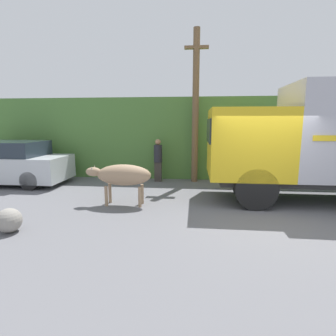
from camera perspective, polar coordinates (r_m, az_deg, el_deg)
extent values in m
plane|color=slate|center=(7.28, 19.89, -9.43)|extent=(60.00, 60.00, 0.00)
cube|color=#4C7A38|center=(13.70, 13.42, 6.84)|extent=(32.00, 5.75, 3.35)
cube|color=#C6B793|center=(12.96, -12.70, 5.83)|extent=(5.37, 2.40, 2.95)
cube|color=#4C4742|center=(12.95, -12.96, 12.70)|extent=(5.67, 2.70, 0.16)
cube|color=#2D2D2D|center=(9.18, 32.64, -2.21)|extent=(6.85, 1.81, 0.18)
cube|color=gold|center=(8.19, 16.80, 5.30)|extent=(2.23, 2.27, 1.98)
cube|color=#232D38|center=(8.03, 8.87, 8.06)|extent=(0.04, 1.93, 0.69)
cylinder|color=black|center=(7.53, 18.44, -4.18)|extent=(1.14, 0.50, 1.14)
ellipsoid|color=#9E7F60|center=(7.49, -9.58, -1.51)|extent=(1.55, 0.60, 0.60)
ellipsoid|color=#9E7F60|center=(7.76, -15.93, -0.79)|extent=(0.45, 0.26, 0.26)
cone|color=#B7AD93|center=(7.64, -16.25, 0.02)|extent=(0.06, 0.06, 0.11)
cone|color=#B7AD93|center=(7.83, -15.69, 0.28)|extent=(0.06, 0.06, 0.11)
cylinder|color=#9E7F60|center=(7.61, -13.30, -5.99)|extent=(0.09, 0.09, 0.57)
cylinder|color=#9E7F60|center=(7.91, -12.52, -5.35)|extent=(0.09, 0.09, 0.57)
cylinder|color=#9E7F60|center=(7.36, -6.16, -6.33)|extent=(0.09, 0.09, 0.57)
cylinder|color=#9E7F60|center=(7.67, -5.64, -5.65)|extent=(0.09, 0.09, 0.57)
cube|color=silver|center=(11.75, -31.44, 0.09)|extent=(4.50, 1.86, 0.90)
cube|color=#232D38|center=(11.60, -31.32, 3.62)|extent=(2.48, 1.71, 0.56)
cylinder|color=black|center=(10.37, -27.74, -2.41)|extent=(0.66, 0.30, 0.66)
cube|color=#38332D|center=(10.48, -2.17, -0.81)|extent=(0.28, 0.19, 0.78)
cylinder|color=#26262D|center=(10.37, -2.19, 3.17)|extent=(0.34, 0.34, 0.68)
sphere|color=#A87A56|center=(10.33, -2.21, 5.67)|extent=(0.23, 0.23, 0.23)
cylinder|color=brown|center=(10.37, 6.00, 12.86)|extent=(0.25, 0.25, 5.77)
cube|color=brown|center=(10.71, 6.24, 24.65)|extent=(0.90, 0.20, 0.10)
sphere|color=gray|center=(6.66, -31.33, -9.72)|extent=(0.53, 0.53, 0.53)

